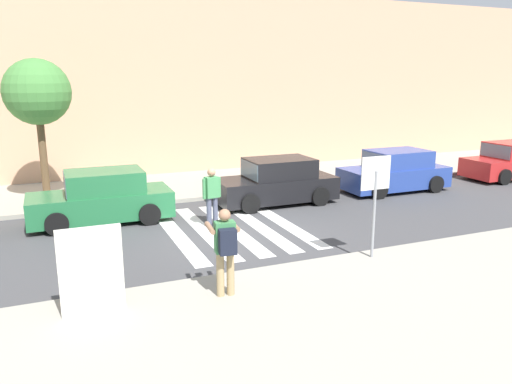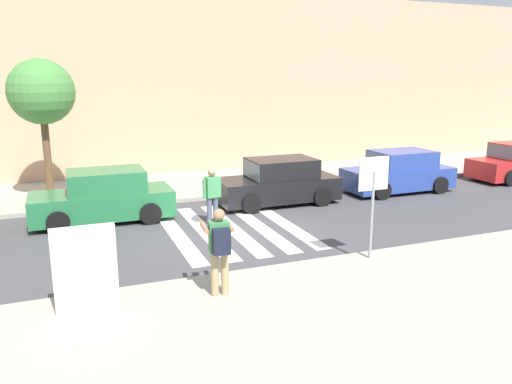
{
  "view_description": "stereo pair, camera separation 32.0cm",
  "coord_description": "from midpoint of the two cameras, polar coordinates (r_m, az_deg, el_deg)",
  "views": [
    {
      "loc": [
        -4.66,
        -12.74,
        4.29
      ],
      "look_at": [
        0.6,
        -0.2,
        1.1
      ],
      "focal_mm": 35.0,
      "sensor_mm": 36.0,
      "label": 1
    },
    {
      "loc": [
        -4.37,
        -12.86,
        4.29
      ],
      "look_at": [
        0.6,
        -0.2,
        1.1
      ],
      "focal_mm": 35.0,
      "sensor_mm": 36.0,
      "label": 2
    }
  ],
  "objects": [
    {
      "name": "ground_plane",
      "position": [
        14.23,
        -3.19,
        -4.36
      ],
      "size": [
        120.0,
        120.0,
        0.0
      ],
      "primitive_type": "plane",
      "color": "#424244"
    },
    {
      "name": "sidewalk_near",
      "position": [
        9.04,
        10.61,
        -14.87
      ],
      "size": [
        60.0,
        6.0,
        0.14
      ],
      "primitive_type": "cube",
      "color": "#9E998C",
      "rests_on": "ground"
    },
    {
      "name": "sidewalk_far",
      "position": [
        19.79,
        -9.05,
        0.72
      ],
      "size": [
        60.0,
        4.8,
        0.14
      ],
      "primitive_type": "cube",
      "color": "#9E998C",
      "rests_on": "ground"
    },
    {
      "name": "building_facade_far",
      "position": [
        23.64,
        -12.02,
        12.02
      ],
      "size": [
        56.0,
        4.0,
        7.83
      ],
      "primitive_type": "cube",
      "color": "tan",
      "rests_on": "ground"
    },
    {
      "name": "crosswalk_stripe_0",
      "position": [
        13.99,
        -9.68,
        -4.83
      ],
      "size": [
        0.44,
        5.2,
        0.01
      ],
      "primitive_type": "cube",
      "color": "silver",
      "rests_on": "ground"
    },
    {
      "name": "crosswalk_stripe_1",
      "position": [
        14.18,
        -6.52,
        -4.48
      ],
      "size": [
        0.44,
        5.2,
        0.01
      ],
      "primitive_type": "cube",
      "color": "silver",
      "rests_on": "ground"
    },
    {
      "name": "crosswalk_stripe_2",
      "position": [
        14.41,
        -3.46,
        -4.12
      ],
      "size": [
        0.44,
        5.2,
        0.01
      ],
      "primitive_type": "cube",
      "color": "silver",
      "rests_on": "ground"
    },
    {
      "name": "crosswalk_stripe_3",
      "position": [
        14.68,
        -0.51,
        -3.77
      ],
      "size": [
        0.44,
        5.2,
        0.01
      ],
      "primitive_type": "cube",
      "color": "silver",
      "rests_on": "ground"
    },
    {
      "name": "crosswalk_stripe_4",
      "position": [
        14.99,
        2.33,
        -3.42
      ],
      "size": [
        0.44,
        5.2,
        0.01
      ],
      "primitive_type": "cube",
      "color": "silver",
      "rests_on": "ground"
    },
    {
      "name": "stop_sign",
      "position": [
        11.58,
        12.69,
        0.81
      ],
      "size": [
        0.76,
        0.08,
        2.38
      ],
      "color": "gray",
      "rests_on": "sidewalk_near"
    },
    {
      "name": "photographer_with_backpack",
      "position": [
        9.48,
        -4.5,
        -6.07
      ],
      "size": [
        0.64,
        0.88,
        1.72
      ],
      "color": "tan",
      "rests_on": "sidewalk_near"
    },
    {
      "name": "pedestrian_crossing",
      "position": [
        14.32,
        -5.71,
        -0.25
      ],
      "size": [
        0.57,
        0.3,
        1.72
      ],
      "color": "#474C60",
      "rests_on": "ground"
    },
    {
      "name": "parked_car_green",
      "position": [
        15.56,
        -17.76,
        -0.68
      ],
      "size": [
        4.1,
        1.92,
        1.55
      ],
      "color": "#236B3D",
      "rests_on": "ground"
    },
    {
      "name": "parked_car_black",
      "position": [
        16.98,
        1.8,
        1.08
      ],
      "size": [
        4.1,
        1.92,
        1.55
      ],
      "color": "black",
      "rests_on": "ground"
    },
    {
      "name": "parked_car_blue",
      "position": [
        19.53,
        15.13,
        2.23
      ],
      "size": [
        4.1,
        1.92,
        1.55
      ],
      "color": "#284293",
      "rests_on": "ground"
    },
    {
      "name": "parked_car_red",
      "position": [
        23.69,
        26.8,
        3.13
      ],
      "size": [
        4.1,
        1.92,
        1.55
      ],
      "color": "red",
      "rests_on": "ground"
    },
    {
      "name": "street_tree_west",
      "position": [
        17.81,
        -24.21,
        10.27
      ],
      "size": [
        2.12,
        2.12,
        4.69
      ],
      "color": "brown",
      "rests_on": "sidewalk_far"
    },
    {
      "name": "advertising_board",
      "position": [
        9.39,
        -19.26,
        -8.48
      ],
      "size": [
        1.1,
        0.11,
        1.6
      ],
      "color": "beige",
      "rests_on": "sidewalk_near"
    }
  ]
}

